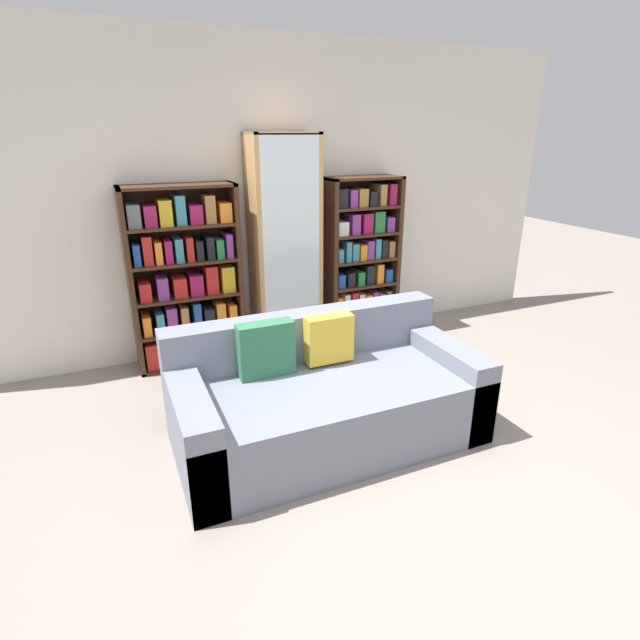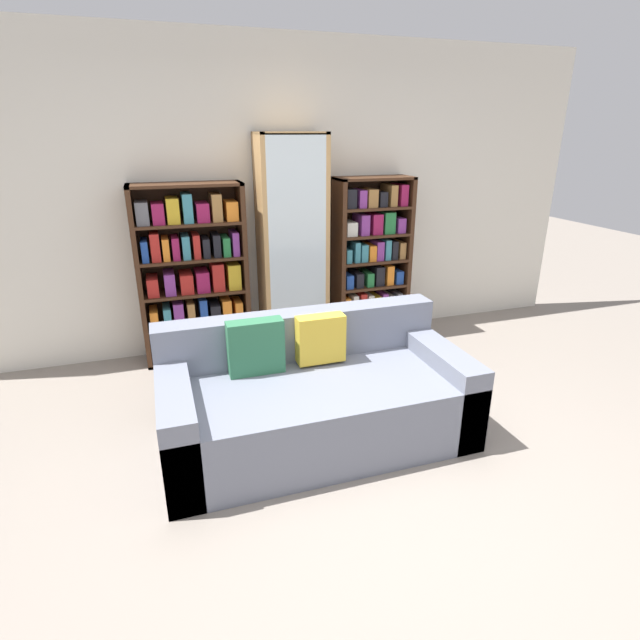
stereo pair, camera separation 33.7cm
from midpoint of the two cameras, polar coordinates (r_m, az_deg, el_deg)
name	(u,v)px [view 2 (the right image)]	position (r m, az deg, el deg)	size (l,w,h in m)	color
ground_plane	(385,496)	(3.02, 10.77, -19.28)	(16.00, 16.00, 0.00)	gray
wall_back	(275,199)	(4.63, -3.07, 13.61)	(6.18, 0.06, 2.70)	silver
couch	(314,398)	(3.31, 2.27, -8.98)	(1.95, 0.95, 0.81)	slate
bookshelf_left	(194,278)	(4.41, -12.09, 4.69)	(0.92, 0.32, 1.53)	#3D2314
display_cabinet	(292,247)	(4.52, -1.05, 8.31)	(0.59, 0.36, 1.92)	tan
bookshelf_right	(371,260)	(4.86, 7.84, 6.76)	(0.72, 0.32, 1.54)	#3D2314
wine_bottle	(342,340)	(4.53, 4.65, -2.35)	(0.07, 0.07, 0.37)	black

